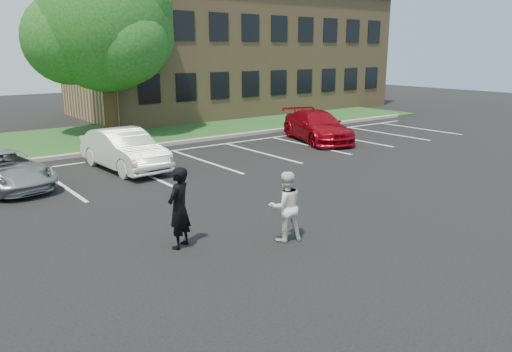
# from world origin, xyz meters

# --- Properties ---
(ground_plane) EXTENTS (90.00, 90.00, 0.00)m
(ground_plane) POSITION_xyz_m (0.00, 0.00, 0.00)
(ground_plane) COLOR black
(ground_plane) RESTS_ON ground
(curb) EXTENTS (40.00, 0.30, 0.15)m
(curb) POSITION_xyz_m (0.00, 12.00, 0.07)
(curb) COLOR gray
(curb) RESTS_ON ground
(grass_strip) EXTENTS (44.00, 8.00, 0.08)m
(grass_strip) POSITION_xyz_m (0.00, 16.00, 0.04)
(grass_strip) COLOR #23481B
(grass_strip) RESTS_ON ground
(stall_lines) EXTENTS (34.00, 5.36, 0.01)m
(stall_lines) POSITION_xyz_m (1.40, 8.95, 0.01)
(stall_lines) COLOR silver
(stall_lines) RESTS_ON ground
(office_building) EXTENTS (22.40, 10.40, 8.30)m
(office_building) POSITION_xyz_m (14.00, 21.99, 4.16)
(office_building) COLOR olive
(office_building) RESTS_ON ground
(tree) EXTENTS (7.80, 7.20, 8.80)m
(tree) POSITION_xyz_m (2.45, 16.62, 5.35)
(tree) COLOR black
(tree) RESTS_ON ground
(man_black_suit) EXTENTS (0.80, 0.72, 1.83)m
(man_black_suit) POSITION_xyz_m (-2.28, 0.80, 0.92)
(man_black_suit) COLOR black
(man_black_suit) RESTS_ON ground
(man_white_shirt) EXTENTS (0.94, 0.83, 1.64)m
(man_white_shirt) POSITION_xyz_m (-0.15, -0.30, 0.82)
(man_white_shirt) COLOR white
(man_white_shirt) RESTS_ON ground
(car_silver_minivan) EXTENTS (2.70, 4.53, 1.18)m
(car_silver_minivan) POSITION_xyz_m (-4.31, 8.54, 0.59)
(car_silver_minivan) COLOR #A2A4A9
(car_silver_minivan) RESTS_ON ground
(car_white_sedan) EXTENTS (1.85, 4.57, 1.48)m
(car_white_sedan) POSITION_xyz_m (-0.24, 8.65, 0.74)
(car_white_sedan) COLOR silver
(car_white_sedan) RESTS_ON ground
(car_red_compact) EXTENTS (3.50, 5.34, 1.44)m
(car_red_compact) POSITION_xyz_m (9.51, 8.66, 0.72)
(car_red_compact) COLOR maroon
(car_red_compact) RESTS_ON ground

